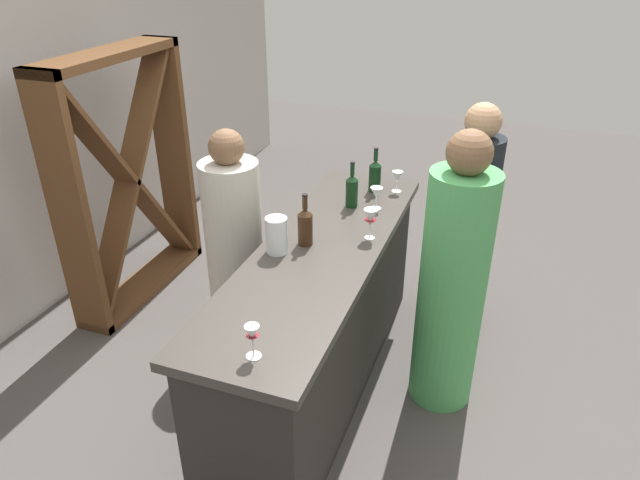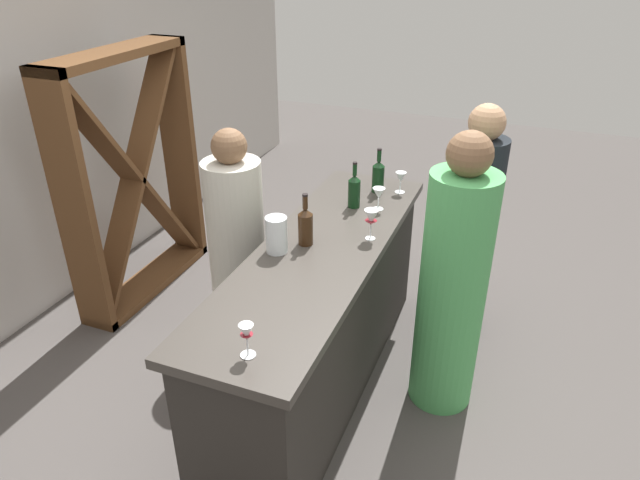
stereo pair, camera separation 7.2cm
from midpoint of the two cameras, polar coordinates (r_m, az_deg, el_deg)
ground_plane at (r=3.66m, az=0.58°, el=-13.83°), size 12.00×12.00×0.00m
bar_counter at (r=3.36m, az=0.62°, el=-7.79°), size 2.22×0.64×0.94m
wine_rack at (r=4.33m, az=-17.59°, el=5.82°), size 1.23×0.28×1.79m
wine_bottle_leftmost_amber_brown at (r=3.10m, az=-0.78°, el=1.46°), size 0.08×0.08×0.30m
wine_bottle_second_left_dark_green at (r=3.54m, az=4.04°, el=4.95°), size 0.08×0.08×0.29m
wine_bottle_center_dark_green at (r=3.77m, az=6.35°, el=6.38°), size 0.08×0.08×0.30m
wine_glass_near_left at (r=3.16m, az=5.75°, el=2.11°), size 0.08×0.08×0.18m
wine_glass_near_center at (r=3.78m, az=8.56°, el=6.10°), size 0.07×0.07×0.14m
wine_glass_near_right at (r=3.52m, az=6.43°, el=4.53°), size 0.08×0.08×0.14m
wine_glass_far_left at (r=2.31m, az=-6.41°, el=-9.28°), size 0.06×0.06×0.15m
water_pitcher at (r=3.03m, az=-3.66°, el=0.53°), size 0.12×0.12×0.20m
person_left_guest at (r=3.20m, az=13.64°, el=-4.66°), size 0.39×0.39×1.63m
person_center_guest at (r=3.85m, az=15.35°, el=0.86°), size 0.40×0.40×1.57m
person_right_guest at (r=3.72m, az=-7.70°, el=-0.71°), size 0.46×0.46×1.45m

